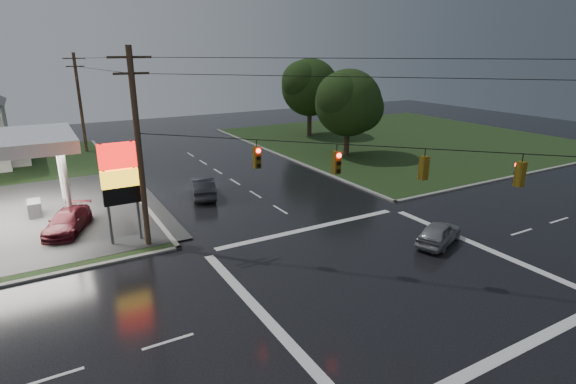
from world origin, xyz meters
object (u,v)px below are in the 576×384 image
pylon_sign (120,176)px  utility_pole_n (80,102)px  tree_ne_far (311,87)px  car_north (203,187)px  car_crossing (439,233)px  utility_pole_nw (139,148)px  car_pump (68,221)px  tree_ne_near (349,103)px

pylon_sign → utility_pole_n: bearing=87.9°
pylon_sign → tree_ne_far: 36.35m
car_north → car_crossing: car_north is taller
utility_pole_n → car_crossing: size_ratio=2.68×
utility_pole_n → car_crossing: (14.65, -36.66, -4.80)m
pylon_sign → utility_pole_nw: 2.22m
utility_pole_n → car_crossing: 39.77m
utility_pole_nw → car_crossing: size_ratio=2.80×
utility_pole_nw → tree_ne_far: size_ratio=1.12×
utility_pole_nw → car_pump: bearing=130.2°
utility_pole_nw → car_north: size_ratio=2.35×
tree_ne_far → car_north: (-20.88, -17.52, -5.41)m
car_north → car_crossing: 17.55m
tree_ne_far → car_north: tree_ne_far is taller
car_crossing → tree_ne_far: bearing=-42.8°
pylon_sign → car_north: 9.59m
car_pump → car_north: bearing=38.4°
car_crossing → car_north: bearing=7.8°
utility_pole_n → car_pump: size_ratio=2.26×
pylon_sign → utility_pole_nw: (1.00, -1.00, 1.71)m
utility_pole_nw → car_crossing: 17.51m
tree_ne_near → tree_ne_far: tree_ne_far is taller
pylon_sign → tree_ne_near: tree_ne_near is taller
tree_ne_near → pylon_sign: bearing=-155.0°
utility_pole_n → tree_ne_near: size_ratio=1.17×
pylon_sign → tree_ne_near: (24.64, 11.49, 1.55)m
tree_ne_near → car_pump: (-27.44, -7.99, -4.89)m
car_pump → pylon_sign: bearing=-27.5°
car_crossing → car_pump: size_ratio=0.85×
tree_ne_near → car_crossing: 23.05m
pylon_sign → tree_ne_far: bearing=40.4°
tree_ne_far → utility_pole_n: bearing=171.5°
tree_ne_near → car_pump: bearing=-163.8°
tree_ne_far → car_crossing: tree_ne_far is taller
tree_ne_far → car_crossing: (-12.00, -32.66, -5.51)m
utility_pole_n → car_pump: (-3.80, -24.00, -4.79)m
pylon_sign → car_north: (6.77, 5.98, -3.24)m
pylon_sign → utility_pole_n: 27.56m
pylon_sign → car_crossing: size_ratio=1.53×
utility_pole_n → tree_ne_far: utility_pole_n is taller
pylon_sign → utility_pole_n: (1.00, 27.50, 1.46)m
pylon_sign → car_pump: size_ratio=1.29×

